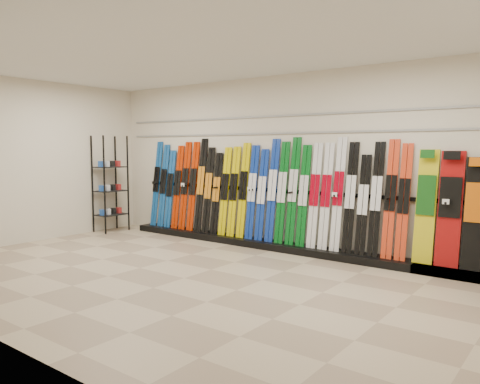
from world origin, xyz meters
The scene contains 10 objects.
floor centered at (0.00, 0.00, 0.00)m, with size 8.00×8.00×0.00m, color gray.
back_wall centered at (0.00, 2.50, 1.50)m, with size 8.00×8.00×0.00m, color beige.
left_wall centered at (-4.00, 0.00, 1.50)m, with size 5.00×5.00×0.00m, color beige.
ceiling centered at (0.00, 0.00, 3.00)m, with size 8.00×8.00×0.00m, color silver.
ski_rack_base centered at (0.22, 2.28, 0.06)m, with size 8.00×0.40×0.12m, color black.
skis centered at (-0.44, 2.35, 0.97)m, with size 5.37×0.28×1.81m.
snowboards centered at (2.77, 2.36, 0.90)m, with size 0.92×0.25×1.61m.
accessory_rack centered at (-3.75, 1.70, 1.00)m, with size 0.40×0.60×2.00m, color black.
slatwall_rail_0 centered at (0.00, 2.48, 2.00)m, with size 7.60×0.02×0.03m, color gray.
slatwall_rail_1 centered at (0.00, 2.48, 2.30)m, with size 7.60×0.02×0.03m, color gray.
Camera 1 is at (4.30, -4.45, 1.74)m, focal length 35.00 mm.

